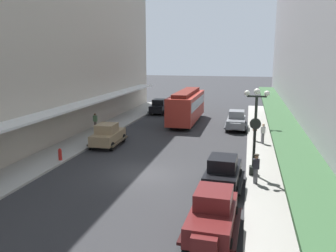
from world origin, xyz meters
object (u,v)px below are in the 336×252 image
Objects in this scene: parked_car_0 at (108,134)px; lamp_post_with_clock at (255,128)px; streetcar at (187,105)px; pedestrian_1 at (95,122)px; parked_car_2 at (223,171)px; parked_car_4 at (160,106)px; parked_car_3 at (236,120)px; parked_car_1 at (213,213)px; pedestrian_3 at (255,130)px; pedestrian_5 at (263,133)px; fire_hydrant at (60,154)px; pedestrian_2 at (256,168)px.

lamp_post_with_clock is (11.27, -4.61, 2.04)m from parked_car_0.
streetcar reaches higher than pedestrian_1.
parked_car_4 is (-9.43, 22.49, 0.00)m from parked_car_2.
streetcar is at bearing 157.35° from parked_car_3.
parked_car_2 is 17.10m from pedestrian_1.
parked_car_2 is 0.84× the size of lamp_post_with_clock.
lamp_post_with_clock is at bearing -32.20° from pedestrian_1.
parked_car_1 is 15.86m from pedestrian_3.
parked_car_2 is 10.14m from pedestrian_5.
pedestrian_1 is at bearing 138.69° from parked_car_2.
parked_car_4 is 11.71m from pedestrian_1.
parked_car_4 reaches higher than pedestrian_5.
parked_car_3 reaches higher than pedestrian_1.
streetcar is at bearing 134.51° from pedestrian_5.
parked_car_2 is 0.45× the size of streetcar.
parked_car_2 is 10.82m from pedestrian_3.
fire_hydrant is at bearing -79.43° from pedestrian_1.
parked_car_1 is 0.45× the size of streetcar.
pedestrian_5 is (0.80, 7.67, -2.00)m from lamp_post_with_clock.
lamp_post_with_clock is at bearing -95.99° from pedestrian_5.
fire_hydrant is at bearing 174.02° from pedestrian_2.
parked_car_1 is 20.49m from parked_car_3.
pedestrian_2 is at bearing -94.26° from pedestrian_5.
parked_car_2 reaches higher than fire_hydrant.
lamp_post_with_clock reaches higher than parked_car_0.
pedestrian_5 is at bearing 84.01° from lamp_post_with_clock.
parked_car_2 is (0.02, 5.08, 0.00)m from parked_car_1.
parked_car_3 is (9.76, 8.62, 0.00)m from parked_car_0.
pedestrian_3 is (1.84, 15.75, 0.07)m from parked_car_1.
pedestrian_1 is 0.98× the size of pedestrian_3.
pedestrian_5 is (0.62, -0.82, -0.02)m from pedestrian_3.
parked_car_0 is 2.63× the size of pedestrian_5.
parked_car_0 and parked_car_4 have the same top height.
parked_car_3 is at bearing 89.57° from parked_car_2.
pedestrian_1 is at bearing 125.43° from parked_car_0.
parked_car_0 is at bearing -112.08° from streetcar.
parked_car_4 is 16.31m from pedestrian_3.
pedestrian_5 is (12.07, 3.06, 0.05)m from parked_car_0.
parked_car_0 reaches higher than pedestrian_3.
parked_car_1 is 2.58× the size of pedestrian_3.
parked_car_3 is at bearing -36.54° from parked_car_4.
parked_car_1 reaches higher than pedestrian_3.
parked_car_3 is at bearing 96.51° from lamp_post_with_clock.
pedestrian_1 is at bearing 174.59° from pedestrian_5.
parked_car_1 is at bearing -90.39° from parked_car_3.
streetcar is at bearing 112.43° from pedestrian_2.
pedestrian_3 is 1.03m from pedestrian_5.
parked_car_0 is at bearing 129.02° from parked_car_1.
fire_hydrant is at bearing -146.39° from pedestrian_3.
streetcar reaches higher than pedestrian_5.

